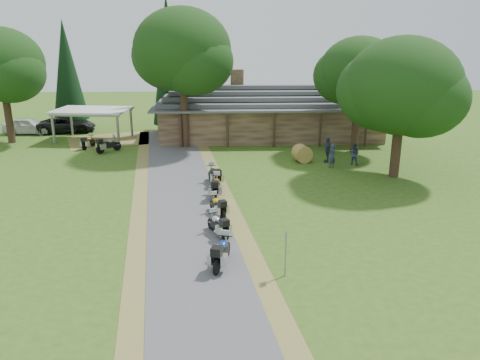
{
  "coord_description": "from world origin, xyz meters",
  "views": [
    {
      "loc": [
        1.51,
        -19.95,
        9.51
      ],
      "look_at": [
        2.5,
        5.02,
        1.6
      ],
      "focal_mm": 35.0,
      "sensor_mm": 36.0,
      "label": 1
    }
  ],
  "objects_px": {
    "motorcycle_row_b": "(218,223)",
    "motorcycle_row_d": "(216,186)",
    "motorcycle_carport_a": "(88,141)",
    "hay_bale": "(302,154)",
    "lodge": "(269,111)",
    "motorcycle_row_c": "(218,205)",
    "motorcycle_carport_b": "(108,144)",
    "car_white_sedan": "(28,124)",
    "motorcycle_row_e": "(214,174)",
    "carport": "(93,125)",
    "motorcycle_row_a": "(222,251)",
    "car_dark_suv": "(66,121)"
  },
  "relations": [
    {
      "from": "lodge",
      "to": "motorcycle_row_c",
      "type": "relative_size",
      "value": 12.06
    },
    {
      "from": "carport",
      "to": "motorcycle_row_e",
      "type": "xyz_separation_m",
      "value": [
        11.23,
        -13.7,
        -0.74
      ]
    },
    {
      "from": "motorcycle_row_c",
      "to": "motorcycle_carport_a",
      "type": "relative_size",
      "value": 1.01
    },
    {
      "from": "motorcycle_row_b",
      "to": "motorcycle_row_c",
      "type": "xyz_separation_m",
      "value": [
        -0.03,
        2.6,
        -0.0
      ]
    },
    {
      "from": "motorcycle_row_b",
      "to": "motorcycle_carport_a",
      "type": "bearing_deg",
      "value": 3.36
    },
    {
      "from": "motorcycle_row_a",
      "to": "motorcycle_row_e",
      "type": "xyz_separation_m",
      "value": [
        -0.48,
        11.21,
        -0.0
      ]
    },
    {
      "from": "motorcycle_carport_a",
      "to": "hay_bale",
      "type": "bearing_deg",
      "value": -91.26
    },
    {
      "from": "motorcycle_row_b",
      "to": "motorcycle_carport_a",
      "type": "xyz_separation_m",
      "value": [
        -11.2,
        18.56,
        -0.01
      ]
    },
    {
      "from": "motorcycle_row_a",
      "to": "motorcycle_carport_b",
      "type": "bearing_deg",
      "value": 40.5
    },
    {
      "from": "lodge",
      "to": "motorcycle_row_e",
      "type": "height_order",
      "value": "lodge"
    },
    {
      "from": "motorcycle_row_e",
      "to": "motorcycle_carport_a",
      "type": "distance_m",
      "value": 15.13
    },
    {
      "from": "car_white_sedan",
      "to": "hay_bale",
      "type": "bearing_deg",
      "value": -111.67
    },
    {
      "from": "carport",
      "to": "motorcycle_carport_a",
      "type": "relative_size",
      "value": 3.73
    },
    {
      "from": "motorcycle_row_e",
      "to": "motorcycle_row_c",
      "type": "bearing_deg",
      "value": 165.27
    },
    {
      "from": "car_white_sedan",
      "to": "motorcycle_carport_b",
      "type": "relative_size",
      "value": 2.93
    },
    {
      "from": "motorcycle_row_b",
      "to": "carport",
      "type": "bearing_deg",
      "value": 0.11
    },
    {
      "from": "car_dark_suv",
      "to": "motorcycle_row_c",
      "type": "distance_m",
      "value": 27.33
    },
    {
      "from": "motorcycle_carport_b",
      "to": "hay_bale",
      "type": "distance_m",
      "value": 15.94
    },
    {
      "from": "motorcycle_row_a",
      "to": "motorcycle_row_d",
      "type": "xyz_separation_m",
      "value": [
        -0.31,
        8.79,
        0.01
      ]
    },
    {
      "from": "lodge",
      "to": "car_white_sedan",
      "type": "relative_size",
      "value": 3.56
    },
    {
      "from": "car_white_sedan",
      "to": "motorcycle_row_b",
      "type": "relative_size",
      "value": 3.37
    },
    {
      "from": "lodge",
      "to": "hay_bale",
      "type": "height_order",
      "value": "lodge"
    },
    {
      "from": "lodge",
      "to": "motorcycle_carport_b",
      "type": "bearing_deg",
      "value": -157.37
    },
    {
      "from": "motorcycle_row_e",
      "to": "hay_bale",
      "type": "distance_m",
      "value": 8.52
    },
    {
      "from": "motorcycle_row_b",
      "to": "motorcycle_carport_a",
      "type": "height_order",
      "value": "motorcycle_row_b"
    },
    {
      "from": "car_white_sedan",
      "to": "motorcycle_row_e",
      "type": "bearing_deg",
      "value": -129.49
    },
    {
      "from": "motorcycle_carport_a",
      "to": "motorcycle_carport_b",
      "type": "bearing_deg",
      "value": -111.0
    },
    {
      "from": "car_white_sedan",
      "to": "motorcycle_row_b",
      "type": "xyz_separation_m",
      "value": [
        18.66,
        -24.76,
        -0.39
      ]
    },
    {
      "from": "motorcycle_row_a",
      "to": "motorcycle_carport_b",
      "type": "xyz_separation_m",
      "value": [
        -9.34,
        20.19,
        0.02
      ]
    },
    {
      "from": "motorcycle_row_d",
      "to": "motorcycle_carport_a",
      "type": "relative_size",
      "value": 1.16
    },
    {
      "from": "motorcycle_row_a",
      "to": "motorcycle_row_d",
      "type": "relative_size",
      "value": 0.98
    },
    {
      "from": "motorcycle_row_e",
      "to": "hay_bale",
      "type": "bearing_deg",
      "value": -68.9
    },
    {
      "from": "motorcycle_carport_b",
      "to": "motorcycle_row_b",
      "type": "bearing_deg",
      "value": -107.26
    },
    {
      "from": "carport",
      "to": "car_white_sedan",
      "type": "relative_size",
      "value": 1.09
    },
    {
      "from": "carport",
      "to": "motorcycle_row_d",
      "type": "relative_size",
      "value": 3.22
    },
    {
      "from": "motorcycle_row_e",
      "to": "motorcycle_carport_a",
      "type": "bearing_deg",
      "value": 28.68
    },
    {
      "from": "carport",
      "to": "motorcycle_row_c",
      "type": "xyz_separation_m",
      "value": [
        11.49,
        -19.18,
        -0.82
      ]
    },
    {
      "from": "car_dark_suv",
      "to": "motorcycle_carport_b",
      "type": "xyz_separation_m",
      "value": [
        6.0,
        -8.31,
        -0.44
      ]
    },
    {
      "from": "motorcycle_carport_a",
      "to": "hay_bale",
      "type": "relative_size",
      "value": 1.35
    },
    {
      "from": "motorcycle_row_c",
      "to": "motorcycle_row_e",
      "type": "relative_size",
      "value": 0.89
    },
    {
      "from": "car_white_sedan",
      "to": "motorcycle_row_e",
      "type": "xyz_separation_m",
      "value": [
        18.37,
        -16.67,
        -0.32
      ]
    },
    {
      "from": "car_white_sedan",
      "to": "motorcycle_row_e",
      "type": "relative_size",
      "value": 3.01
    },
    {
      "from": "motorcycle_row_e",
      "to": "motorcycle_row_b",
      "type": "bearing_deg",
      "value": 164.56
    },
    {
      "from": "motorcycle_row_e",
      "to": "car_dark_suv",
      "type": "bearing_deg",
      "value": 23.2
    },
    {
      "from": "car_white_sedan",
      "to": "motorcycle_row_e",
      "type": "distance_m",
      "value": 24.81
    },
    {
      "from": "motorcycle_row_b",
      "to": "motorcycle_row_d",
      "type": "bearing_deg",
      "value": -26.51
    },
    {
      "from": "car_dark_suv",
      "to": "motorcycle_row_c",
      "type": "height_order",
      "value": "car_dark_suv"
    },
    {
      "from": "motorcycle_row_e",
      "to": "motorcycle_carport_b",
      "type": "xyz_separation_m",
      "value": [
        -8.86,
        8.97,
        0.02
      ]
    },
    {
      "from": "car_white_sedan",
      "to": "car_dark_suv",
      "type": "relative_size",
      "value": 1.01
    },
    {
      "from": "motorcycle_row_e",
      "to": "hay_bale",
      "type": "height_order",
      "value": "motorcycle_row_e"
    }
  ]
}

